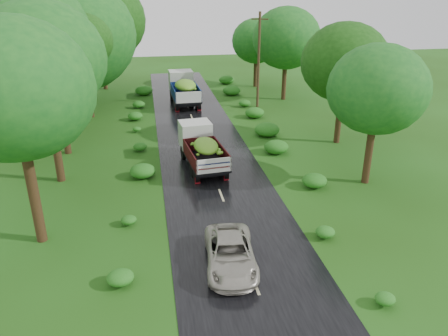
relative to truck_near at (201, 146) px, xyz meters
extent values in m
plane|color=#1E410E|center=(0.55, -12.50, -1.42)|extent=(120.00, 120.00, 0.00)
cube|color=black|center=(0.55, -7.50, -1.41)|extent=(6.50, 80.00, 0.02)
cube|color=#BFB78C|center=(0.55, -12.50, -1.39)|extent=(0.12, 1.60, 0.00)
cube|color=#BFB78C|center=(0.55, -8.50, -1.39)|extent=(0.12, 1.60, 0.00)
cube|color=#BFB78C|center=(0.55, -4.50, -1.39)|extent=(0.12, 1.60, 0.00)
cube|color=#BFB78C|center=(0.55, -0.50, -1.39)|extent=(0.12, 1.60, 0.00)
cube|color=#BFB78C|center=(0.55, 3.50, -1.39)|extent=(0.12, 1.60, 0.00)
cube|color=#BFB78C|center=(0.55, 7.50, -1.39)|extent=(0.12, 1.60, 0.00)
cube|color=#BFB78C|center=(0.55, 11.50, -1.39)|extent=(0.12, 1.60, 0.00)
cube|color=#BFB78C|center=(0.55, 15.50, -1.39)|extent=(0.12, 1.60, 0.00)
cube|color=#BFB78C|center=(0.55, 19.50, -1.39)|extent=(0.12, 1.60, 0.00)
cube|color=#BFB78C|center=(0.55, 23.50, -1.39)|extent=(0.12, 1.60, 0.00)
cube|color=#BFB78C|center=(0.55, 27.50, -1.39)|extent=(0.12, 1.60, 0.00)
cube|color=black|center=(0.03, -0.30, -0.81)|extent=(2.14, 5.38, 0.26)
cylinder|color=black|center=(-1.07, 1.51, -0.95)|extent=(0.36, 0.95, 0.93)
cylinder|color=black|center=(0.73, 1.69, -0.95)|extent=(0.36, 0.95, 0.93)
cylinder|color=black|center=(-0.74, -1.57, -0.95)|extent=(0.36, 0.95, 0.93)
cylinder|color=black|center=(1.05, -1.39, -0.95)|extent=(0.36, 0.95, 0.93)
cylinder|color=black|center=(-0.64, -2.52, -0.95)|extent=(0.36, 0.95, 0.93)
cylinder|color=black|center=(1.15, -2.33, -0.95)|extent=(0.36, 0.95, 0.93)
cube|color=maroon|center=(-0.61, -2.84, -1.16)|extent=(0.32, 0.07, 0.42)
cube|color=maroon|center=(1.18, -2.65, -1.16)|extent=(0.32, 0.07, 0.42)
cube|color=silver|center=(-0.19, 1.79, 0.20)|extent=(2.23, 1.97, 1.77)
cube|color=black|center=(0.13, -1.27, -0.61)|extent=(2.54, 4.20, 0.15)
cube|color=#460C13|center=(-0.89, -1.37, -0.09)|extent=(0.49, 3.99, 0.88)
cube|color=#460C13|center=(1.16, -1.16, -0.09)|extent=(0.49, 3.99, 0.88)
cube|color=#460C13|center=(-0.07, 0.69, -0.09)|extent=(2.14, 0.30, 0.88)
cube|color=silver|center=(0.34, -3.22, -0.09)|extent=(2.14, 0.30, 0.88)
ellipsoid|color=#397C16|center=(0.13, -1.27, 0.47)|extent=(2.14, 3.53, 0.93)
cube|color=black|center=(0.33, 16.05, -0.72)|extent=(2.08, 6.12, 0.30)
cylinder|color=black|center=(-0.79, 18.21, -0.88)|extent=(0.34, 1.09, 1.08)
cylinder|color=black|center=(1.29, 18.28, -0.88)|extent=(0.34, 1.09, 1.08)
cylinder|color=black|center=(-0.66, 14.63, -0.88)|extent=(0.34, 1.09, 1.08)
cylinder|color=black|center=(1.43, 14.71, -0.88)|extent=(0.34, 1.09, 1.08)
cylinder|color=black|center=(-0.62, 13.53, -0.88)|extent=(0.34, 1.09, 1.08)
cylinder|color=black|center=(1.47, 13.61, -0.88)|extent=(0.34, 1.09, 1.08)
cube|color=maroon|center=(-0.60, 13.17, -1.12)|extent=(0.37, 0.06, 0.48)
cube|color=maroon|center=(1.48, 13.24, -1.12)|extent=(0.37, 0.06, 0.48)
cube|color=silver|center=(0.24, 18.46, 0.45)|extent=(2.45, 2.13, 2.04)
cube|color=black|center=(0.37, 14.92, -0.48)|extent=(2.65, 4.71, 0.17)
cube|color=navy|center=(-0.82, 14.87, 0.12)|extent=(0.26, 4.62, 1.02)
cube|color=navy|center=(1.57, 14.96, 0.12)|extent=(0.26, 4.62, 1.02)
cube|color=navy|center=(0.29, 17.18, 0.12)|extent=(2.47, 0.18, 1.02)
cube|color=silver|center=(0.46, 12.65, 0.12)|extent=(2.47, 0.18, 1.02)
ellipsoid|color=#397C16|center=(0.37, 14.92, 0.76)|extent=(2.22, 3.96, 1.08)
imported|color=#A7A194|center=(-0.20, -11.23, -0.78)|extent=(2.47, 4.63, 1.24)
cylinder|color=#382616|center=(7.25, 13.87, 2.99)|extent=(0.31, 0.31, 8.81)
cube|color=#382616|center=(7.25, 13.87, 6.73)|extent=(1.48, 0.64, 0.11)
cylinder|color=black|center=(-8.57, -7.66, 2.68)|extent=(0.48, 0.48, 8.18)
ellipsoid|color=#13420C|center=(-8.57, -7.66, 5.78)|extent=(3.64, 3.64, 3.27)
cylinder|color=black|center=(-8.79, -0.77, 2.77)|extent=(0.48, 0.48, 8.37)
ellipsoid|color=#13420C|center=(-8.79, -0.77, 5.95)|extent=(3.75, 3.75, 3.37)
cylinder|color=black|center=(-9.07, 4.02, 2.48)|extent=(0.47, 0.47, 7.78)
ellipsoid|color=#13420C|center=(-9.07, 4.02, 5.43)|extent=(3.51, 3.51, 3.16)
cylinder|color=black|center=(-11.60, 8.78, 2.99)|extent=(0.49, 0.49, 8.81)
ellipsoid|color=#13420C|center=(-11.60, 8.78, 6.34)|extent=(4.28, 4.28, 3.85)
cylinder|color=black|center=(-8.34, 13.11, 2.37)|extent=(0.46, 0.46, 7.57)
ellipsoid|color=#13420C|center=(-8.34, 13.11, 5.25)|extent=(3.19, 3.19, 2.87)
cylinder|color=black|center=(-9.85, 18.59, 2.30)|extent=(0.46, 0.46, 7.43)
ellipsoid|color=#13420C|center=(-9.85, 18.59, 5.12)|extent=(4.88, 4.88, 4.39)
cylinder|color=black|center=(-7.91, 24.43, 2.83)|extent=(0.48, 0.48, 8.49)
ellipsoid|color=#13420C|center=(-7.91, 24.43, 6.05)|extent=(4.49, 4.49, 4.04)
cylinder|color=black|center=(9.47, -4.25, 1.84)|extent=(0.44, 0.44, 6.50)
ellipsoid|color=#15571B|center=(9.47, -4.25, 4.31)|extent=(3.36, 3.36, 3.02)
cylinder|color=black|center=(10.70, 2.87, 2.00)|extent=(0.44, 0.44, 6.82)
ellipsoid|color=#15571B|center=(10.70, 2.87, 4.59)|extent=(3.53, 3.53, 3.18)
cylinder|color=black|center=(10.64, 16.33, 2.08)|extent=(0.45, 0.45, 6.99)
ellipsoid|color=#15571B|center=(10.64, 16.33, 4.74)|extent=(3.67, 3.67, 3.30)
cylinder|color=black|center=(9.19, 22.73, 1.52)|extent=(0.42, 0.42, 5.86)
ellipsoid|color=#15571B|center=(9.19, 22.73, 3.74)|extent=(3.32, 3.32, 2.99)
camera|label=1|loc=(-3.17, -26.51, 9.80)|focal=35.00mm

